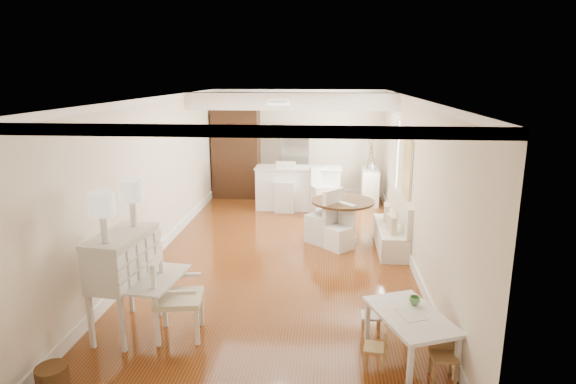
# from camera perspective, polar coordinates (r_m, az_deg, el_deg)

# --- Properties ---
(room) EXTENTS (9.00, 9.04, 2.82)m
(room) POSITION_cam_1_polar(r_m,az_deg,el_deg) (8.59, -0.30, 5.77)
(room) COLOR brown
(room) RESTS_ON ground
(secretary_bureau) EXTENTS (1.13, 1.15, 1.30)m
(secretary_bureau) POSITION_cam_1_polar(r_m,az_deg,el_deg) (6.43, -18.77, -10.15)
(secretary_bureau) COLOR silver
(secretary_bureau) RESTS_ON ground
(gustavian_armchair) EXTENTS (0.68, 0.68, 1.04)m
(gustavian_armchair) POSITION_cam_1_polar(r_m,az_deg,el_deg) (6.19, -12.78, -12.02)
(gustavian_armchair) COLOR white
(gustavian_armchair) RESTS_ON ground
(wicker_basket) EXTENTS (0.36, 0.36, 0.32)m
(wicker_basket) POSITION_cam_1_polar(r_m,az_deg,el_deg) (5.74, -26.12, -19.46)
(wicker_basket) COLOR #55361A
(wicker_basket) RESTS_ON ground
(kids_table) EXTENTS (1.03, 1.29, 0.56)m
(kids_table) POSITION_cam_1_polar(r_m,az_deg,el_deg) (5.87, 14.17, -16.28)
(kids_table) COLOR silver
(kids_table) RESTS_ON ground
(kids_chair_a) EXTENTS (0.28, 0.28, 0.51)m
(kids_chair_a) POSITION_cam_1_polar(r_m,az_deg,el_deg) (5.65, 10.31, -17.60)
(kids_chair_a) COLOR #A3804A
(kids_chair_a) RESTS_ON ground
(kids_chair_b) EXTENTS (0.24, 0.24, 0.50)m
(kids_chair_b) POSITION_cam_1_polar(r_m,az_deg,el_deg) (6.29, 9.83, -14.16)
(kids_chair_b) COLOR tan
(kids_chair_b) RESTS_ON ground
(kids_chair_c) EXTENTS (0.28, 0.28, 0.57)m
(kids_chair_c) POSITION_cam_1_polar(r_m,az_deg,el_deg) (5.62, 17.99, -17.93)
(kids_chair_c) COLOR #9D7547
(kids_chair_c) RESTS_ON ground
(banquette) EXTENTS (0.52, 1.60, 0.98)m
(banquette) POSITION_cam_1_polar(r_m,az_deg,el_deg) (9.13, 12.13, -3.65)
(banquette) COLOR silver
(banquette) RESTS_ON ground
(dining_table) EXTENTS (1.57, 1.57, 0.82)m
(dining_table) POSITION_cam_1_polar(r_m,az_deg,el_deg) (9.41, 6.47, -3.42)
(dining_table) COLOR #432A15
(dining_table) RESTS_ON ground
(slip_chair_near) EXTENTS (0.58, 0.58, 0.85)m
(slip_chair_near) POSITION_cam_1_polar(r_m,az_deg,el_deg) (8.97, 6.15, -4.17)
(slip_chair_near) COLOR white
(slip_chair_near) RESTS_ON ground
(slip_chair_far) EXTENTS (0.74, 0.74, 1.09)m
(slip_chair_far) POSITION_cam_1_polar(r_m,az_deg,el_deg) (9.27, 4.20, -2.75)
(slip_chair_far) COLOR silver
(slip_chair_far) RESTS_ON ground
(breakfast_counter) EXTENTS (2.05, 0.65, 1.03)m
(breakfast_counter) POSITION_cam_1_polar(r_m,az_deg,el_deg) (11.58, 1.22, 0.48)
(breakfast_counter) COLOR white
(breakfast_counter) RESTS_ON ground
(bar_stool_left) EXTENTS (0.47, 0.47, 1.16)m
(bar_stool_left) POSITION_cam_1_polar(r_m,az_deg,el_deg) (11.37, -0.35, 0.57)
(bar_stool_left) COLOR silver
(bar_stool_left) RESTS_ON ground
(bar_stool_right) EXTENTS (0.56, 0.56, 1.09)m
(bar_stool_right) POSITION_cam_1_polar(r_m,az_deg,el_deg) (11.10, 4.04, 0.02)
(bar_stool_right) COLOR silver
(bar_stool_right) RESTS_ON ground
(pantry_cabinet) EXTENTS (1.20, 0.60, 2.30)m
(pantry_cabinet) POSITION_cam_1_polar(r_m,az_deg,el_deg) (12.72, -6.15, 4.52)
(pantry_cabinet) COLOR #381E11
(pantry_cabinet) RESTS_ON ground
(fridge) EXTENTS (0.75, 0.65, 1.80)m
(fridge) POSITION_cam_1_polar(r_m,az_deg,el_deg) (12.51, 2.45, 3.28)
(fridge) COLOR silver
(fridge) RESTS_ON ground
(sideboard) EXTENTS (0.43, 0.92, 0.87)m
(sideboard) POSITION_cam_1_polar(r_m,az_deg,el_deg) (12.23, 9.65, 0.63)
(sideboard) COLOR silver
(sideboard) RESTS_ON ground
(pencil_cup) EXTENTS (0.15, 0.15, 0.10)m
(pencil_cup) POSITION_cam_1_polar(r_m,az_deg,el_deg) (5.94, 14.76, -12.34)
(pencil_cup) COLOR #609E5C
(pencil_cup) RESTS_ON kids_table
(branch_vase) EXTENTS (0.24, 0.24, 0.20)m
(branch_vase) POSITION_cam_1_polar(r_m,az_deg,el_deg) (12.12, 9.94, 3.10)
(branch_vase) COLOR silver
(branch_vase) RESTS_ON sideboard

